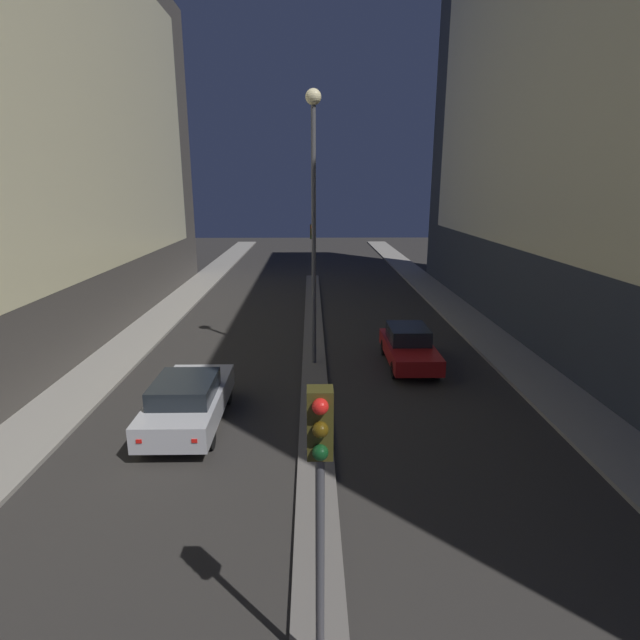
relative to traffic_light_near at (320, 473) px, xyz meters
name	(u,v)px	position (x,y,z in m)	size (l,w,h in m)	color
building_right	(638,42)	(11.97, 14.62, 8.59)	(6.01, 37.29, 23.63)	#2D333D
median_strip	(314,349)	(0.00, 14.51, -3.18)	(0.91, 35.07, 0.11)	#66605B
traffic_light_near	(320,473)	(0.00, 0.00, 0.00)	(0.32, 0.42, 4.24)	#4C4C51
traffic_light_mid	(313,242)	(0.00, 26.43, 0.00)	(0.32, 0.42, 4.24)	#4C4C51
street_lamp	(314,185)	(0.00, 12.63, 3.48)	(0.54, 0.54, 9.76)	#4C4C51
car_left_lane	(188,401)	(-3.64, 7.70, -2.46)	(1.92, 4.57, 1.51)	#B2B2B7
car_right_lane	(409,347)	(3.64, 12.61, -2.49)	(1.73, 4.21, 1.48)	maroon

